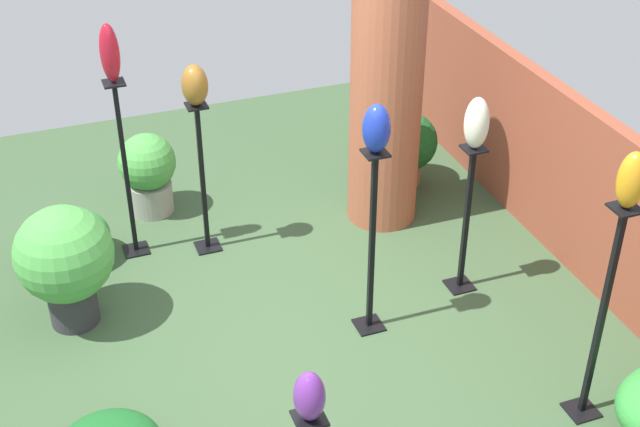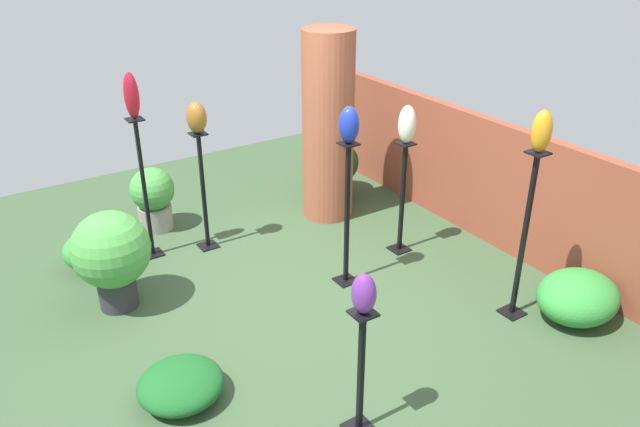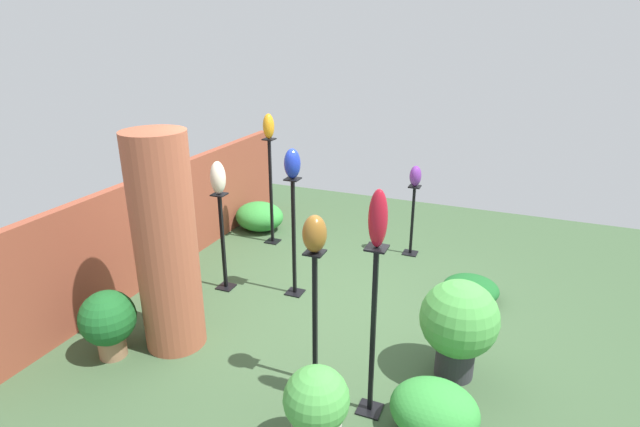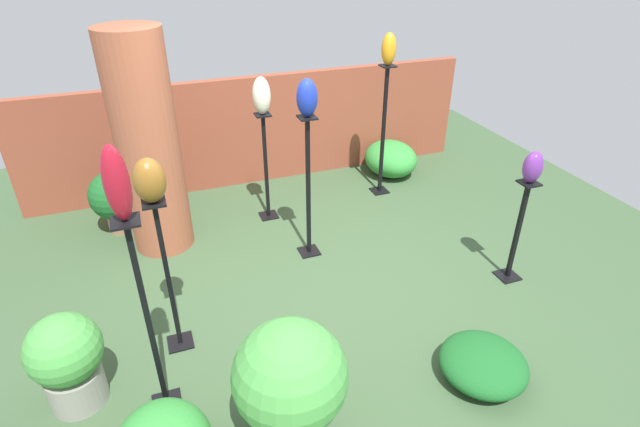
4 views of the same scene
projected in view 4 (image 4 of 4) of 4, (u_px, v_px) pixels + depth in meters
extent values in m
plane|color=#385133|center=(325.00, 288.00, 4.64)|extent=(8.00, 8.00, 0.00)
cube|color=brown|center=(256.00, 130.00, 6.27)|extent=(5.60, 0.12, 1.36)
cylinder|color=#9E5138|center=(148.00, 147.00, 4.75)|extent=(0.59, 0.59, 2.19)
cube|color=black|center=(309.00, 251.00, 5.15)|extent=(0.20, 0.20, 0.01)
cube|color=black|center=(308.00, 189.00, 4.78)|extent=(0.04, 0.04, 1.46)
cube|color=black|center=(307.00, 117.00, 4.42)|extent=(0.16, 0.16, 0.02)
cube|color=black|center=(379.00, 191.00, 6.31)|extent=(0.20, 0.20, 0.01)
cube|color=black|center=(383.00, 132.00, 5.92)|extent=(0.04, 0.04, 1.58)
cube|color=black|center=(388.00, 66.00, 5.52)|extent=(0.16, 0.16, 0.02)
cube|color=black|center=(181.00, 342.00, 4.03)|extent=(0.20, 0.20, 0.01)
cube|color=black|center=(168.00, 279.00, 3.71)|extent=(0.04, 0.04, 1.31)
cube|color=black|center=(154.00, 203.00, 3.38)|extent=(0.16, 0.16, 0.02)
cube|color=black|center=(269.00, 215.00, 5.78)|extent=(0.20, 0.20, 0.01)
cube|color=black|center=(266.00, 168.00, 5.47)|extent=(0.04, 0.04, 1.23)
cube|color=black|center=(263.00, 115.00, 5.17)|extent=(0.16, 0.16, 0.02)
cube|color=black|center=(507.00, 276.00, 4.79)|extent=(0.20, 0.20, 0.01)
cube|color=black|center=(517.00, 232.00, 4.54)|extent=(0.04, 0.04, 1.01)
cube|color=black|center=(529.00, 183.00, 4.29)|extent=(0.16, 0.16, 0.02)
cube|color=black|center=(167.00, 403.00, 3.52)|extent=(0.20, 0.20, 0.01)
cube|color=black|center=(149.00, 323.00, 3.15)|extent=(0.04, 0.04, 1.51)
cube|color=black|center=(125.00, 221.00, 2.77)|extent=(0.16, 0.16, 0.02)
ellipsoid|color=#192D9E|center=(307.00, 98.00, 4.33)|extent=(0.19, 0.18, 0.34)
ellipsoid|color=orange|center=(389.00, 49.00, 5.43)|extent=(0.17, 0.16, 0.35)
ellipsoid|color=brown|center=(149.00, 180.00, 3.29)|extent=(0.22, 0.20, 0.32)
ellipsoid|color=beige|center=(261.00, 96.00, 5.06)|extent=(0.19, 0.17, 0.39)
ellipsoid|color=#6B2D8C|center=(533.00, 167.00, 4.21)|extent=(0.17, 0.16, 0.28)
ellipsoid|color=maroon|center=(117.00, 184.00, 2.65)|extent=(0.14, 0.14, 0.45)
cylinder|color=#2D2D33|center=(292.00, 425.00, 3.20)|extent=(0.35, 0.35, 0.30)
sphere|color=#479942|center=(290.00, 376.00, 2.97)|extent=(0.71, 0.71, 0.71)
cylinder|color=#936B4C|center=(121.00, 222.00, 5.48)|extent=(0.26, 0.26, 0.20)
sphere|color=#195923|center=(115.00, 195.00, 5.31)|extent=(0.54, 0.54, 0.54)
cylinder|color=gray|center=(77.00, 386.00, 3.49)|extent=(0.38, 0.38, 0.28)
sphere|color=#479942|center=(64.00, 349.00, 3.31)|extent=(0.50, 0.50, 0.50)
ellipsoid|color=#195923|center=(483.00, 364.00, 3.67)|extent=(0.64, 0.65, 0.26)
ellipsoid|color=#338C38|center=(391.00, 158.00, 6.64)|extent=(0.67, 0.78, 0.45)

